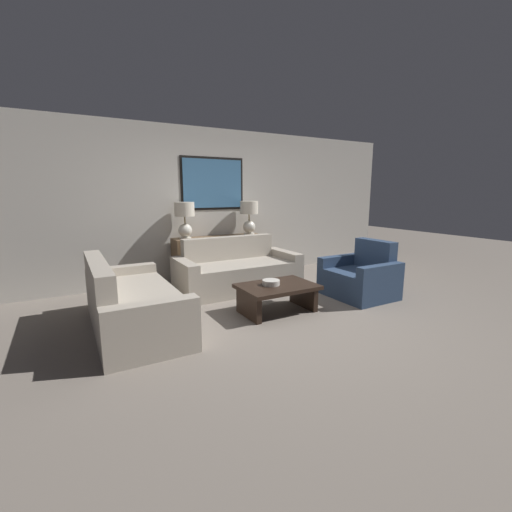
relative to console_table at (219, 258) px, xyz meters
The scene contains 10 objects.
ground_plane 2.21m from the console_table, 90.00° to the right, with size 20.00×20.00×0.00m, color slate.
back_wall 0.98m from the console_table, 90.00° to the left, with size 7.93×0.12×2.65m.
console_table is the anchor object (origin of this frame).
table_lamp_left 0.97m from the console_table, behind, with size 0.33×0.33×0.61m.
table_lamp_right 0.97m from the console_table, ahead, with size 0.33×0.33×0.61m.
couch_by_back_wall 0.72m from the console_table, 90.00° to the right, with size 1.95×0.89×0.82m.
couch_by_side 2.38m from the console_table, 138.53° to the right, with size 0.89×1.95×0.82m.
coffee_table 1.94m from the console_table, 90.56° to the right, with size 0.98×0.69×0.37m.
decorative_bowl 1.90m from the console_table, 92.83° to the right, with size 0.23×0.23×0.07m.
armchair_near_back_wall 2.45m from the console_table, 53.40° to the right, with size 0.82×0.95×0.84m.
Camera 1 is at (-2.38, -3.37, 1.56)m, focal length 24.00 mm.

